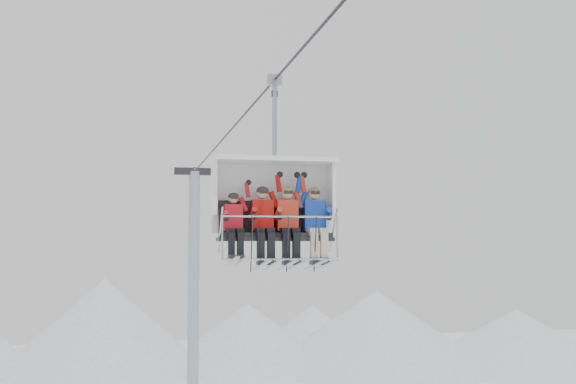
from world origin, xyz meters
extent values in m
cone|color=silver|center=(-5.00, 44.00, 3.50)|extent=(16.00, 16.00, 7.00)
cone|color=silver|center=(6.00, 43.00, 2.50)|extent=(14.00, 14.00, 5.00)
cone|color=silver|center=(16.00, 41.00, 3.00)|extent=(18.00, 18.00, 6.00)
cone|color=silver|center=(27.00, 39.00, 2.25)|extent=(16.00, 16.00, 4.50)
cone|color=silver|center=(12.00, 46.00, 2.25)|extent=(12.00, 12.00, 4.50)
cylinder|color=#A3A6AA|center=(0.00, 22.00, 6.65)|extent=(0.56, 0.56, 13.30)
cube|color=#2B2A2F|center=(0.00, 22.00, 13.30)|extent=(2.00, 0.35, 0.35)
cylinder|color=#2B2A2F|center=(0.00, 0.00, 13.30)|extent=(0.06, 50.00, 0.06)
cube|color=black|center=(0.00, 1.28, 9.95)|extent=(2.35, 0.55, 0.10)
cube|color=black|center=(0.00, 1.54, 10.34)|extent=(2.35, 0.10, 0.68)
cube|color=#2B2A2F|center=(0.00, 1.28, 9.86)|extent=(2.46, 0.60, 0.08)
cube|color=white|center=(0.00, 1.76, 10.77)|extent=(2.62, 0.10, 1.56)
cube|color=white|center=(0.00, 1.36, 11.55)|extent=(2.62, 0.90, 0.10)
cylinder|color=#BABABF|center=(0.00, 0.73, 10.32)|extent=(2.39, 0.04, 0.04)
cylinder|color=#BABABF|center=(0.00, 0.66, 9.45)|extent=(2.39, 0.04, 0.04)
cylinder|color=gray|center=(0.00, 1.38, 12.42)|extent=(0.10, 0.10, 1.75)
cube|color=gray|center=(0.00, 1.38, 13.30)|extent=(0.30, 0.18, 0.22)
cube|color=red|center=(-0.90, 1.32, 10.31)|extent=(0.38, 0.26, 0.57)
sphere|color=tan|center=(-0.90, 1.28, 10.71)|extent=(0.21, 0.21, 0.21)
cube|color=black|center=(-0.99, 0.88, 9.77)|extent=(0.13, 0.15, 0.46)
cube|color=black|center=(-0.80, 0.88, 9.77)|extent=(0.13, 0.15, 0.46)
cube|color=#B1B4BB|center=(-0.99, 0.78, 9.40)|extent=(0.09, 1.69, 0.26)
cube|color=#B1B4BB|center=(-0.80, 0.78, 9.40)|extent=(0.09, 1.69, 0.26)
cube|color=#B0130E|center=(-0.28, 1.32, 10.36)|extent=(0.45, 0.30, 0.66)
sphere|color=tan|center=(-0.28, 1.28, 10.83)|extent=(0.25, 0.25, 0.25)
cube|color=black|center=(-0.38, 0.88, 9.73)|extent=(0.15, 0.15, 0.53)
cube|color=black|center=(-0.17, 0.88, 9.73)|extent=(0.15, 0.15, 0.53)
cube|color=#B1B4BB|center=(-0.38, 0.78, 9.33)|extent=(0.10, 1.69, 0.26)
cube|color=#B1B4BB|center=(-0.17, 0.78, 9.33)|extent=(0.10, 1.69, 0.26)
cube|color=red|center=(0.26, 1.32, 10.36)|extent=(0.45, 0.30, 0.66)
sphere|color=tan|center=(0.26, 1.28, 10.83)|extent=(0.25, 0.25, 0.25)
cube|color=black|center=(0.15, 0.88, 9.73)|extent=(0.15, 0.15, 0.53)
cube|color=black|center=(0.36, 0.88, 9.73)|extent=(0.15, 0.15, 0.53)
cube|color=#B1B4BB|center=(0.15, 0.78, 9.33)|extent=(0.10, 1.69, 0.26)
cube|color=#B1B4BB|center=(0.36, 0.78, 9.33)|extent=(0.10, 1.69, 0.26)
cube|color=#153AAA|center=(0.85, 1.32, 10.36)|extent=(0.45, 0.30, 0.66)
sphere|color=tan|center=(0.85, 1.28, 10.83)|extent=(0.25, 0.25, 0.25)
cube|color=beige|center=(0.74, 0.88, 9.73)|extent=(0.15, 0.15, 0.53)
cube|color=beige|center=(0.96, 0.88, 9.73)|extent=(0.15, 0.15, 0.53)
cube|color=#B1B4BB|center=(0.74, 0.78, 9.33)|extent=(0.10, 1.69, 0.26)
cube|color=#B1B4BB|center=(0.96, 0.78, 9.33)|extent=(0.10, 1.69, 0.26)
camera|label=1|loc=(-2.95, -13.71, 9.80)|focal=45.00mm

